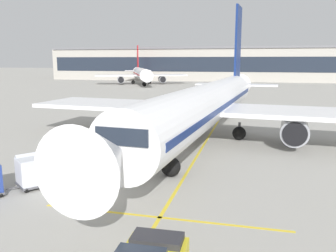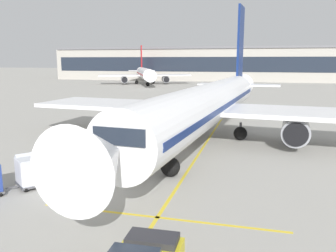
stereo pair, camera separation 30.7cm
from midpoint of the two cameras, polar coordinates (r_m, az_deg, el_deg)
ground_plane at (r=20.23m, az=-12.31°, el=-10.66°), size 600.00×600.00×0.00m
parked_airplane at (r=32.20m, az=7.15°, el=3.62°), size 34.21×43.48×14.37m
belt_loader at (r=24.50m, az=-6.39°, el=-4.61°), size 4.54×4.80×2.88m
baggage_cart_lead at (r=22.62m, az=-14.70°, el=-5.80°), size 2.50×2.64×1.91m
baggage_cart_second at (r=21.98m, az=-20.44°, el=-6.61°), size 2.50×2.64×1.91m
ground_crew_by_loader at (r=22.33m, az=-11.76°, el=-5.89°), size 0.42×0.48×1.74m
ground_crew_by_carts at (r=24.37m, az=-16.13°, el=-4.69°), size 0.54×0.36×1.74m
safety_cone_engine_keepout at (r=32.37m, az=-8.46°, el=-1.87°), size 0.58×0.58×0.66m
safety_cone_wingtip at (r=34.16m, az=-4.87°, el=-1.03°), size 0.69×0.69×0.78m
apron_guidance_line_lead_in at (r=32.00m, az=6.60°, el=-2.55°), size 0.20×110.00×0.01m
apron_guidance_line_stop_bar at (r=16.99m, az=-1.04°, el=-14.66°), size 12.00×0.20×0.01m
terminal_building at (r=132.25m, az=8.09°, el=9.95°), size 122.31×17.48×11.99m
distant_airplane at (r=109.73m, az=-3.69°, el=8.46°), size 28.09×35.28×12.37m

